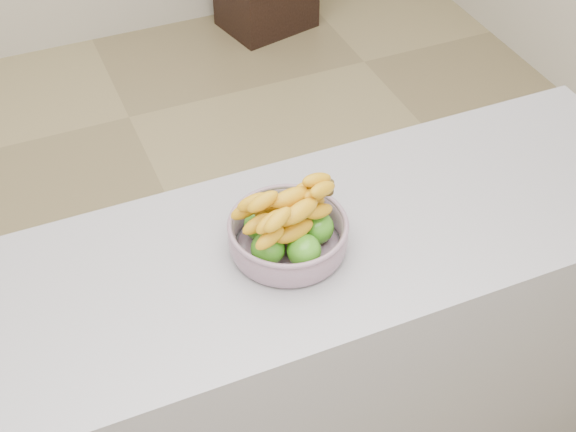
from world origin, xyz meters
The scene contains 3 objects.
ground centered at (0.00, 0.00, 0.00)m, with size 4.00×4.00×0.00m, color #98895D.
counter centered at (0.00, -0.68, 0.45)m, with size 2.00×0.60×0.90m, color #9D9BA3.
fruit_bowl centered at (-0.01, -0.68, 0.96)m, with size 0.27×0.27×0.17m.
Camera 1 is at (-0.52, -1.88, 2.21)m, focal length 50.00 mm.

